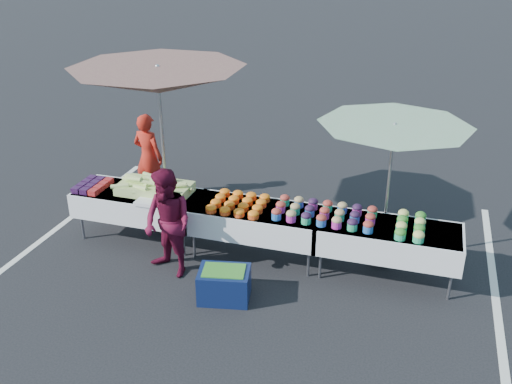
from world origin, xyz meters
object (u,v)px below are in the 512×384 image
(table_center, at_px, (256,219))
(umbrella_left, at_px, (158,81))
(vendor, at_px, (148,157))
(table_left, at_px, (139,202))
(table_right, at_px, (388,238))
(umbrella_right, at_px, (394,137))
(customer, at_px, (168,224))
(storage_bin, at_px, (224,284))

(table_center, xyz_separation_m, umbrella_left, (-1.55, 0.40, 1.73))
(vendor, bearing_deg, table_center, 161.05)
(table_left, bearing_deg, umbrella_left, 57.67)
(table_center, xyz_separation_m, table_right, (1.80, 0.00, 0.00))
(table_right, distance_m, vendor, 4.30)
(table_left, bearing_deg, umbrella_right, 6.50)
(customer, distance_m, umbrella_left, 2.03)
(table_right, distance_m, storage_bin, 2.21)
(customer, xyz_separation_m, storage_bin, (0.90, -0.35, -0.53))
(umbrella_left, bearing_deg, storage_bin, -45.54)
(vendor, bearing_deg, storage_bin, 143.38)
(umbrella_left, height_order, storage_bin, umbrella_left)
(umbrella_left, xyz_separation_m, storage_bin, (1.47, -1.50, -2.10))
(umbrella_right, bearing_deg, table_left, -173.50)
(table_left, bearing_deg, customer, -42.17)
(table_right, relative_size, storage_bin, 2.62)
(storage_bin, bearing_deg, umbrella_left, 122.88)
(vendor, distance_m, umbrella_right, 4.25)
(table_center, bearing_deg, umbrella_left, 165.50)
(vendor, height_order, umbrella_left, umbrella_left)
(table_left, distance_m, umbrella_right, 3.75)
(umbrella_left, bearing_deg, table_left, -122.33)
(umbrella_left, relative_size, storage_bin, 4.62)
(table_right, relative_size, vendor, 1.24)
(table_center, bearing_deg, vendor, 150.41)
(table_left, relative_size, umbrella_right, 0.86)
(customer, distance_m, storage_bin, 1.10)
(customer, relative_size, umbrella_right, 0.69)
(table_left, relative_size, customer, 1.25)
(table_left, relative_size, table_right, 1.00)
(vendor, height_order, umbrella_right, umbrella_right)
(table_right, height_order, vendor, vendor)
(vendor, distance_m, storage_bin, 3.32)
(vendor, height_order, customer, vendor)
(table_right, height_order, customer, customer)
(customer, bearing_deg, storage_bin, 2.73)
(umbrella_right, relative_size, storage_bin, 3.05)
(customer, bearing_deg, table_center, 61.67)
(table_left, xyz_separation_m, umbrella_right, (3.51, 0.40, 1.25))
(customer, distance_m, umbrella_right, 3.12)
(table_center, height_order, vendor, vendor)
(vendor, height_order, storage_bin, vendor)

